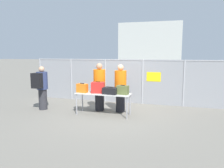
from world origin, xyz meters
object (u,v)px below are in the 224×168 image
at_px(suitcase_red, 98,88).
at_px(security_worker_far, 120,88).
at_px(suitcase_olive, 123,90).
at_px(traveler_hooded, 41,86).
at_px(security_worker_near, 99,86).
at_px(inspection_table, 103,95).
at_px(utility_trailer, 167,87).
at_px(suitcase_black, 111,91).
at_px(suitcase_orange, 82,88).

relative_size(suitcase_red, security_worker_far, 0.29).
relative_size(suitcase_olive, traveler_hooded, 0.25).
bearing_deg(security_worker_far, security_worker_near, -12.05).
xyz_separation_m(inspection_table, suitcase_red, (-0.22, 0.05, 0.26)).
height_order(traveler_hooded, security_worker_near, security_worker_near).
height_order(inspection_table, traveler_hooded, traveler_hooded).
distance_m(inspection_table, utility_trailer, 5.03).
relative_size(suitcase_black, utility_trailer, 0.16).
distance_m(inspection_table, suitcase_olive, 0.75).
height_order(suitcase_orange, suitcase_black, suitcase_orange).
xyz_separation_m(inspection_table, traveler_hooded, (-2.54, -0.02, 0.22)).
distance_m(suitcase_red, traveler_hooded, 2.32).
bearing_deg(security_worker_near, suitcase_orange, 40.52).
relative_size(suitcase_black, traveler_hooded, 0.31).
xyz_separation_m(suitcase_orange, security_worker_far, (1.28, 0.64, -0.02)).
xyz_separation_m(security_worker_near, utility_trailer, (2.36, 4.06, -0.55)).
bearing_deg(traveler_hooded, security_worker_far, 11.84).
relative_size(suitcase_olive, security_worker_near, 0.23).
distance_m(suitcase_red, suitcase_olive, 0.93).
relative_size(suitcase_red, security_worker_near, 0.28).
height_order(inspection_table, suitcase_olive, suitcase_olive).
bearing_deg(security_worker_far, suitcase_orange, 10.37).
xyz_separation_m(suitcase_olive, security_worker_near, (-1.05, 0.52, 0.00)).
distance_m(suitcase_black, suitcase_olive, 0.43).
distance_m(security_worker_near, utility_trailer, 4.73).
relative_size(suitcase_olive, security_worker_far, 0.23).
bearing_deg(utility_trailer, suitcase_red, -116.29).
bearing_deg(suitcase_red, utility_trailer, 63.71).
relative_size(suitcase_red, suitcase_black, 0.96).
relative_size(suitcase_orange, security_worker_near, 0.23).
bearing_deg(suitcase_red, suitcase_black, -10.69).
relative_size(inspection_table, traveler_hooded, 1.16).
height_order(inspection_table, suitcase_red, suitcase_red).
relative_size(traveler_hooded, security_worker_far, 0.95).
distance_m(suitcase_black, utility_trailer, 4.98).
relative_size(inspection_table, suitcase_olive, 4.70).
xyz_separation_m(suitcase_olive, utility_trailer, (1.31, 4.58, -0.55)).
bearing_deg(utility_trailer, security_worker_far, -111.07).
bearing_deg(suitcase_orange, traveler_hooded, 179.11).
bearing_deg(inspection_table, suitcase_orange, -176.25).
bearing_deg(security_worker_far, utility_trailer, -127.23).
bearing_deg(suitcase_olive, utility_trailer, 73.98).
distance_m(suitcase_orange, traveler_hooded, 1.75).
bearing_deg(traveler_hooded, suitcase_red, 2.19).
bearing_deg(suitcase_orange, utility_trailer, 58.72).
bearing_deg(security_worker_near, suitcase_black, 126.16).
height_order(suitcase_red, security_worker_far, security_worker_far).
bearing_deg(suitcase_olive, inspection_table, -179.07).
height_order(suitcase_olive, security_worker_far, security_worker_far).
height_order(security_worker_near, utility_trailer, security_worker_near).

